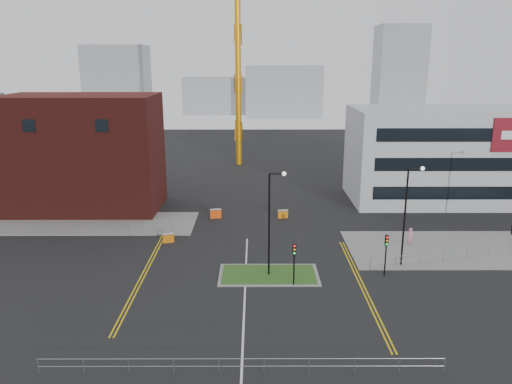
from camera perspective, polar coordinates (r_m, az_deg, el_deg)
ground at (r=36.56m, az=-1.42°, el=-14.69°), size 200.00×200.00×0.00m
pavement_left at (r=60.39m, az=-20.32°, el=-3.36°), size 28.00×8.00×0.12m
pavement_right at (r=53.56m, az=23.32°, el=-5.98°), size 24.00×10.00×0.12m
island_kerb at (r=43.68m, az=1.46°, el=-9.44°), size 8.60×4.60×0.08m
grass_island at (r=43.67m, az=1.46°, el=-9.41°), size 8.00×4.00×0.12m
brick_building at (r=65.28m, az=-21.56°, el=4.01°), size 24.20×10.07×14.24m
office_block at (r=69.60m, az=21.14°, el=3.97°), size 25.00×12.20×12.00m
streetlamp_island at (r=41.75m, az=1.81°, el=-2.71°), size 1.46×0.36×9.18m
streetlamp_right_near at (r=45.66m, az=16.96°, el=-1.81°), size 1.46×0.36×9.18m
traffic_light_island at (r=40.93m, az=4.39°, el=-7.36°), size 0.28×0.33×3.65m
traffic_light_right at (r=44.11m, az=14.66°, el=-6.14°), size 0.28×0.33×3.65m
railing_front at (r=31.04m, az=-1.68°, el=-18.92°), size 24.05×0.05×1.10m
railing_left at (r=53.99m, az=-12.80°, el=-4.15°), size 6.05×0.05×1.10m
railing_right at (r=50.59m, az=22.93°, el=-6.27°), size 19.05×5.05×1.10m
centre_line at (r=38.30m, az=-1.35°, el=-13.20°), size 0.15×30.00×0.01m
yellow_left_a at (r=46.54m, az=-12.42°, el=-8.26°), size 0.12×24.00×0.01m
yellow_left_b at (r=46.48m, az=-12.05°, el=-8.27°), size 0.12×24.00×0.01m
yellow_right_a at (r=42.76m, az=11.81°, el=-10.38°), size 0.12×20.00×0.01m
yellow_right_b at (r=42.82m, az=12.21°, el=-10.37°), size 0.12×20.00×0.01m
skyline_a at (r=157.30m, az=-15.53°, el=11.87°), size 18.00×12.00×22.00m
skyline_b at (r=162.33m, az=3.15°, el=11.40°), size 24.00×12.00×16.00m
skyline_c at (r=162.92m, az=16.00°, el=12.99°), size 14.00×12.00×28.00m
skyline_d at (r=172.40m, az=-3.14°, el=10.95°), size 30.00×12.00×12.00m
pedestrian at (r=52.08m, az=17.25°, el=-4.95°), size 0.80×0.65×1.88m
barrier_left at (r=51.64m, az=-9.99°, el=-5.16°), size 1.18×0.72×0.94m
barrier_mid at (r=58.61m, az=-4.62°, el=-2.44°), size 1.34×0.66×1.08m
barrier_right at (r=58.55m, az=3.08°, el=-2.49°), size 1.21×0.58×0.98m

